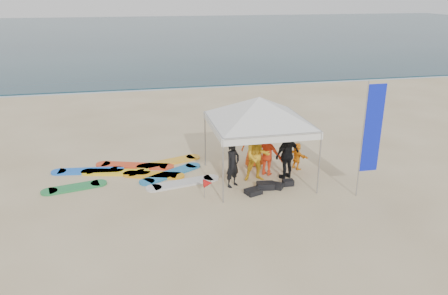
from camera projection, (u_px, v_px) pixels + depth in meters
The scene contains 14 objects.
ground at pixel (241, 215), 12.92m from camera, with size 120.00×120.00×0.00m, color beige.
ocean at pixel (145, 32), 68.00m from camera, with size 160.00×84.00×0.08m, color #0C2633.
shoreline_foam at pixel (174, 88), 29.63m from camera, with size 160.00×1.20×0.01m, color silver.
person_black_a at pixel (233, 164), 14.56m from camera, with size 0.58×0.38×1.58m, color black.
person_yellow at pixel (257, 156), 14.98m from camera, with size 0.88×0.68×1.80m, color gold.
person_orange_a at pixel (268, 152), 15.49m from camera, with size 1.10×0.63×1.71m, color red.
person_black_b at pixel (287, 155), 15.17m from camera, with size 1.03×0.43×1.75m, color black.
person_orange_b at pixel (254, 142), 16.19m from camera, with size 0.92×0.60×1.88m, color #D44712.
person_seated at pixel (297, 156), 16.09m from camera, with size 0.93×0.30×1.01m, color orange.
canopy_tent at pixel (259, 97), 14.43m from camera, with size 4.46×4.46×3.36m.
feather_flag at pixel (372, 130), 13.43m from camera, with size 0.63×0.04×3.75m.
marker_pennant at pixel (208, 183), 13.85m from camera, with size 0.28×0.28×0.64m.
gear_pile at pixel (268, 187), 14.54m from camera, with size 1.82×0.79×0.22m.
surfboard_spread at pixel (138, 173), 15.79m from camera, with size 5.52×3.09×0.07m.
Camera 1 is at (-2.95, -11.09, 6.28)m, focal length 35.00 mm.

